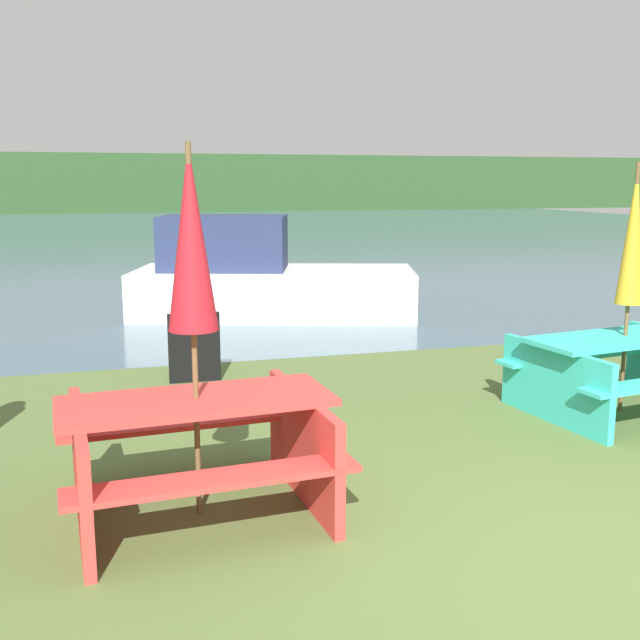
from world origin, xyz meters
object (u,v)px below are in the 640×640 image
(picnic_table_red, at_px, (197,444))
(signboard, at_px, (194,348))
(picnic_table_teal, at_px, (623,365))
(boat, at_px, (262,280))
(umbrella_gold, at_px, (633,236))
(umbrella_crimson, at_px, (191,240))

(picnic_table_red, distance_m, signboard, 3.31)
(picnic_table_red, xyz_separation_m, picnic_table_teal, (4.09, 1.15, -0.02))
(picnic_table_red, distance_m, boat, 7.32)
(umbrella_gold, bearing_deg, boat, 110.82)
(picnic_table_red, distance_m, umbrella_gold, 4.41)
(picnic_table_red, relative_size, picnic_table_teal, 0.87)
(picnic_table_teal, distance_m, umbrella_gold, 1.20)
(picnic_table_red, relative_size, umbrella_gold, 0.79)
(picnic_table_teal, xyz_separation_m, umbrella_gold, (0.00, 0.00, 1.20))
(umbrella_crimson, xyz_separation_m, boat, (1.83, 7.08, -1.20))
(boat, bearing_deg, umbrella_gold, -52.19)
(picnic_table_teal, distance_m, signboard, 4.32)
(picnic_table_teal, relative_size, signboard, 2.77)
(boat, distance_m, signboard, 4.08)
(picnic_table_red, height_order, umbrella_gold, umbrella_gold)
(picnic_table_red, distance_m, picnic_table_teal, 4.25)
(picnic_table_red, relative_size, umbrella_crimson, 0.77)
(picnic_table_red, bearing_deg, umbrella_gold, 15.69)
(umbrella_gold, bearing_deg, signboard, 150.21)
(umbrella_gold, xyz_separation_m, boat, (-2.26, 5.94, -1.06))
(umbrella_crimson, height_order, signboard, umbrella_crimson)
(signboard, bearing_deg, umbrella_gold, -29.79)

